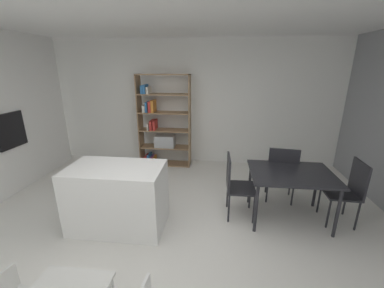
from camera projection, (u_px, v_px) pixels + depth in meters
name	position (u px, v px, depth m)	size (l,w,h in m)	color
ground_plane	(156.00, 238.00, 3.22)	(9.54, 9.54, 0.00)	silver
ceiling_slab	(143.00, 1.00, 2.37)	(6.93, 5.75, 0.06)	white
back_partition	(185.00, 103.00, 5.49)	(6.93, 0.06, 2.76)	white
built_in_oven	(11.00, 130.00, 4.17)	(0.06, 0.56, 0.61)	black
kitchen_island	(118.00, 197.00, 3.35)	(1.27, 0.73, 0.90)	white
open_bookshelf	(161.00, 126.00, 5.40)	(1.14, 0.35, 2.02)	#997551
dining_table	(291.00, 177.00, 3.45)	(1.15, 0.87, 0.74)	#232328
dining_chair_island_side	(234.00, 181.00, 3.57)	(0.43, 0.47, 0.94)	#232328
dining_chair_window_side	(349.00, 187.00, 3.40)	(0.45, 0.45, 0.94)	#232328
dining_chair_far	(282.00, 170.00, 3.92)	(0.51, 0.46, 0.96)	#232328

